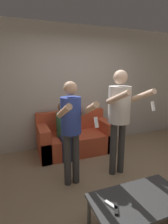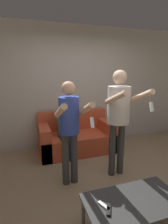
{
  "view_description": "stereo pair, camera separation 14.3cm",
  "coord_description": "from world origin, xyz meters",
  "views": [
    {
      "loc": [
        -1.33,
        -1.95,
        1.72
      ],
      "look_at": [
        -0.24,
        0.91,
        1.0
      ],
      "focal_mm": 28.0,
      "sensor_mm": 36.0,
      "label": 1
    },
    {
      "loc": [
        -1.19,
        -2.0,
        1.72
      ],
      "look_at": [
        -0.24,
        0.91,
        1.0
      ],
      "focal_mm": 28.0,
      "sensor_mm": 36.0,
      "label": 2
    }
  ],
  "objects": [
    {
      "name": "couch",
      "position": [
        -0.24,
        1.47,
        0.29
      ],
      "size": [
        1.57,
        0.79,
        0.85
      ],
      "color": "#C64C2D",
      "rests_on": "ground_plane"
    },
    {
      "name": "wall_back",
      "position": [
        0.0,
        1.89,
        1.35
      ],
      "size": [
        6.4,
        0.06,
        2.7
      ],
      "color": "#B7B2A8",
      "rests_on": "ground_plane"
    },
    {
      "name": "remote_far",
      "position": [
        -0.54,
        -0.65,
        0.4
      ],
      "size": [
        0.09,
        0.15,
        0.02
      ],
      "color": "white",
      "rests_on": "coffee_table"
    },
    {
      "name": "remote_near",
      "position": [
        -0.51,
        -0.7,
        0.4
      ],
      "size": [
        0.1,
        0.15,
        0.02
      ],
      "color": "black",
      "rests_on": "coffee_table"
    },
    {
      "name": "person_standing_left",
      "position": [
        -0.64,
        0.36,
        0.98
      ],
      "size": [
        0.42,
        0.69,
        1.59
      ],
      "color": "#383838",
      "rests_on": "ground_plane"
    },
    {
      "name": "coffee_table",
      "position": [
        -0.19,
        -0.66,
        0.35
      ],
      "size": [
        1.05,
        0.58,
        0.38
      ],
      "color": "#2D2D2D",
      "rests_on": "ground_plane"
    },
    {
      "name": "ground_plane",
      "position": [
        0.0,
        0.0,
        0.0
      ],
      "size": [
        14.0,
        14.0,
        0.0
      ],
      "primitive_type": "plane",
      "color": "#937A5B"
    },
    {
      "name": "person_seated",
      "position": [
        -0.51,
        1.31,
        0.6
      ],
      "size": [
        0.28,
        0.52,
        1.12
      ],
      "color": "#282D47",
      "rests_on": "ground_plane"
    },
    {
      "name": "person_standing_right",
      "position": [
        0.17,
        0.37,
        1.11
      ],
      "size": [
        0.47,
        0.73,
        1.74
      ],
      "color": "#383838",
      "rests_on": "ground_plane"
    }
  ]
}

